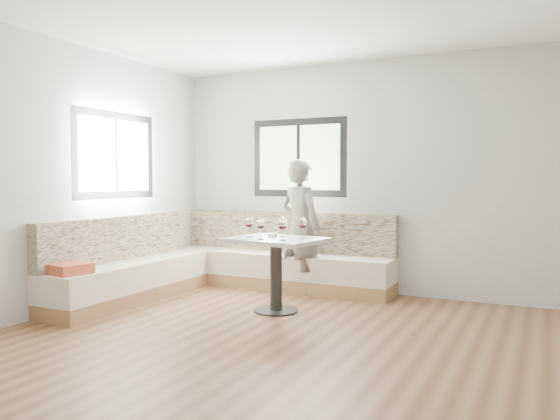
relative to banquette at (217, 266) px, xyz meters
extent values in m
cube|color=brown|center=(1.59, -1.63, -0.33)|extent=(5.00, 5.00, 0.01)
cube|color=#B7B7B2|center=(1.59, 0.87, 1.07)|extent=(5.00, 0.01, 2.80)
cube|color=#B7B7B2|center=(-0.91, -1.63, 1.07)|extent=(0.01, 5.00, 2.80)
cube|color=black|center=(0.69, 0.86, 1.32)|extent=(1.30, 0.02, 1.00)
cube|color=black|center=(-0.90, -0.73, 1.32)|extent=(0.02, 1.30, 1.00)
cube|color=#976D49|center=(0.54, 0.60, -0.25)|extent=(2.90, 0.55, 0.16)
cube|color=beige|center=(0.54, 0.60, -0.03)|extent=(2.90, 0.55, 0.29)
cube|color=beige|center=(0.54, 0.80, 0.37)|extent=(2.90, 0.14, 0.50)
cube|color=#976D49|center=(-0.64, -0.80, -0.25)|extent=(0.55, 2.25, 0.16)
cube|color=beige|center=(-0.64, -0.80, -0.03)|extent=(0.55, 2.25, 0.29)
cube|color=beige|center=(-0.84, -0.80, 0.37)|extent=(0.14, 2.25, 0.50)
cube|color=#B5442C|center=(-0.61, -1.69, 0.17)|extent=(0.40, 0.40, 0.10)
cylinder|color=black|center=(1.06, -0.52, -0.32)|extent=(0.46, 0.46, 0.02)
cylinder|color=black|center=(1.06, -0.52, 0.03)|extent=(0.12, 0.12, 0.73)
cube|color=silver|center=(1.06, -0.52, 0.42)|extent=(1.04, 0.86, 0.04)
imported|color=slate|center=(0.90, 0.46, 0.47)|extent=(0.69, 0.57, 1.61)
cylinder|color=white|center=(0.98, -0.43, 0.46)|extent=(0.10, 0.10, 0.04)
sphere|color=black|center=(0.99, -0.42, 0.47)|extent=(0.02, 0.02, 0.02)
sphere|color=black|center=(0.97, -0.43, 0.47)|extent=(0.02, 0.02, 0.02)
sphere|color=black|center=(0.98, -0.45, 0.47)|extent=(0.02, 0.02, 0.02)
cylinder|color=white|center=(0.79, -0.60, 0.44)|extent=(0.07, 0.07, 0.01)
cylinder|color=white|center=(0.79, -0.60, 0.49)|extent=(0.01, 0.01, 0.09)
ellipsoid|color=white|center=(0.79, -0.60, 0.60)|extent=(0.10, 0.10, 0.12)
cylinder|color=#44050B|center=(0.79, -0.60, 0.57)|extent=(0.07, 0.07, 0.02)
cylinder|color=white|center=(0.99, -0.72, 0.44)|extent=(0.07, 0.07, 0.01)
cylinder|color=white|center=(0.99, -0.72, 0.49)|extent=(0.01, 0.01, 0.09)
ellipsoid|color=white|center=(0.99, -0.72, 0.60)|extent=(0.10, 0.10, 0.12)
cylinder|color=#44050B|center=(0.99, -0.72, 0.57)|extent=(0.07, 0.07, 0.02)
cylinder|color=white|center=(1.21, -0.68, 0.44)|extent=(0.07, 0.07, 0.01)
cylinder|color=white|center=(1.21, -0.68, 0.49)|extent=(0.01, 0.01, 0.09)
ellipsoid|color=white|center=(1.21, -0.68, 0.60)|extent=(0.10, 0.10, 0.12)
cylinder|color=#44050B|center=(1.21, -0.68, 0.57)|extent=(0.07, 0.07, 0.02)
cylinder|color=white|center=(1.08, -0.40, 0.44)|extent=(0.07, 0.07, 0.01)
cylinder|color=white|center=(1.08, -0.40, 0.49)|extent=(0.01, 0.01, 0.09)
ellipsoid|color=white|center=(1.08, -0.40, 0.60)|extent=(0.10, 0.10, 0.12)
cylinder|color=#44050B|center=(1.08, -0.40, 0.57)|extent=(0.07, 0.07, 0.02)
cylinder|color=white|center=(1.33, -0.47, 0.44)|extent=(0.07, 0.07, 0.01)
cylinder|color=white|center=(1.33, -0.47, 0.49)|extent=(0.01, 0.01, 0.09)
ellipsoid|color=white|center=(1.33, -0.47, 0.60)|extent=(0.10, 0.10, 0.12)
cylinder|color=#44050B|center=(1.33, -0.47, 0.57)|extent=(0.07, 0.07, 0.02)
camera|label=1|loc=(3.58, -5.51, 1.04)|focal=35.00mm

